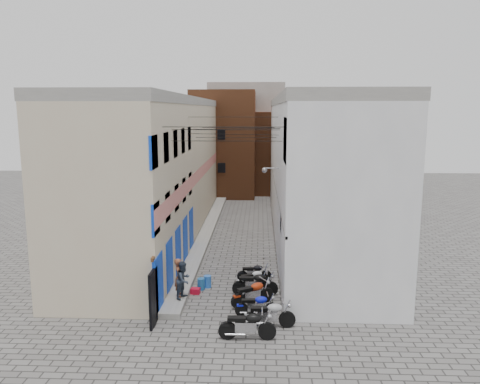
# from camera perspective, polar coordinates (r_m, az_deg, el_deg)

# --- Properties ---
(ground) EXTENTS (90.00, 90.00, 0.00)m
(ground) POSITION_cam_1_polar(r_m,az_deg,el_deg) (19.08, -2.43, -15.44)
(ground) COLOR #5C5957
(ground) RESTS_ON ground
(plinth) EXTENTS (0.90, 26.00, 0.25)m
(plinth) POSITION_cam_1_polar(r_m,az_deg,el_deg) (31.43, -4.13, -4.92)
(plinth) COLOR gray
(plinth) RESTS_ON ground
(building_left) EXTENTS (5.10, 27.00, 9.00)m
(building_left) POSITION_cam_1_polar(r_m,az_deg,el_deg) (31.03, -9.63, 3.00)
(building_left) COLOR #C7B497
(building_left) RESTS_ON ground
(building_right) EXTENTS (5.94, 26.00, 9.00)m
(building_right) POSITION_cam_1_polar(r_m,az_deg,el_deg) (30.58, 9.01, 2.93)
(building_right) COLOR silver
(building_right) RESTS_ON ground
(building_far_brick_left) EXTENTS (6.00, 6.00, 10.00)m
(building_far_brick_left) POSITION_cam_1_polar(r_m,az_deg,el_deg) (45.42, -1.96, 5.93)
(building_far_brick_left) COLOR brown
(building_far_brick_left) RESTS_ON ground
(building_far_brick_right) EXTENTS (5.00, 6.00, 8.00)m
(building_far_brick_right) POSITION_cam_1_polar(r_m,az_deg,el_deg) (47.38, 4.29, 4.87)
(building_far_brick_right) COLOR brown
(building_far_brick_right) RESTS_ON ground
(building_far_concrete) EXTENTS (8.00, 5.00, 11.00)m
(building_far_concrete) POSITION_cam_1_polar(r_m,az_deg,el_deg) (51.26, 0.80, 6.96)
(building_far_concrete) COLOR gray
(building_far_concrete) RESTS_ON ground
(far_shopfront) EXTENTS (2.00, 0.30, 2.40)m
(far_shopfront) POSITION_cam_1_polar(r_m,az_deg,el_deg) (42.97, 0.44, 0.61)
(far_shopfront) COLOR black
(far_shopfront) RESTS_ON ground
(overhead_wires) EXTENTS (5.80, 13.02, 1.32)m
(overhead_wires) POSITION_cam_1_polar(r_m,az_deg,el_deg) (24.88, -1.03, 7.52)
(overhead_wires) COLOR black
(overhead_wires) RESTS_ON ground
(motorcycle_a) EXTENTS (2.10, 0.67, 1.21)m
(motorcycle_a) POSITION_cam_1_polar(r_m,az_deg,el_deg) (17.45, 0.90, -15.77)
(motorcycle_a) COLOR black
(motorcycle_a) RESTS_ON ground
(motorcycle_b) EXTENTS (2.09, 0.81, 1.18)m
(motorcycle_b) POSITION_cam_1_polar(r_m,az_deg,el_deg) (18.32, 3.54, -14.53)
(motorcycle_b) COLOR #999A9D
(motorcycle_b) RESTS_ON ground
(motorcycle_c) EXTENTS (1.79, 0.71, 1.01)m
(motorcycle_c) POSITION_cam_1_polar(r_m,az_deg,el_deg) (19.28, 2.03, -13.50)
(motorcycle_c) COLOR #0C14BF
(motorcycle_c) RESTS_ON ground
(motorcycle_d) EXTENTS (2.07, 1.59, 1.17)m
(motorcycle_d) POSITION_cam_1_polar(r_m,az_deg,el_deg) (20.23, 1.56, -12.09)
(motorcycle_d) COLOR #AC2A0C
(motorcycle_d) RESTS_ON ground
(motorcycle_e) EXTENTS (2.06, 0.67, 1.19)m
(motorcycle_e) POSITION_cam_1_polar(r_m,az_deg,el_deg) (21.24, 1.85, -10.97)
(motorcycle_e) COLOR black
(motorcycle_e) RESTS_ON ground
(motorcycle_f) EXTENTS (1.80, 1.19, 1.00)m
(motorcycle_f) POSITION_cam_1_polar(r_m,az_deg,el_deg) (22.02, 1.64, -10.46)
(motorcycle_f) COLOR silver
(motorcycle_f) RESTS_ON ground
(motorcycle_g) EXTENTS (1.73, 0.73, 0.97)m
(motorcycle_g) POSITION_cam_1_polar(r_m,az_deg,el_deg) (22.93, 1.75, -9.66)
(motorcycle_g) COLOR black
(motorcycle_g) RESTS_ON ground
(person_a) EXTENTS (0.42, 0.62, 1.67)m
(person_a) POSITION_cam_1_polar(r_m,az_deg,el_deg) (20.61, -7.41, -10.27)
(person_a) COLOR brown
(person_a) RESTS_ON plinth
(person_b) EXTENTS (0.88, 0.96, 1.61)m
(person_b) POSITION_cam_1_polar(r_m,az_deg,el_deg) (20.39, -6.89, -10.58)
(person_b) COLOR #2D3644
(person_b) RESTS_ON plinth
(water_jug_near) EXTENTS (0.36, 0.36, 0.53)m
(water_jug_near) POSITION_cam_1_polar(r_m,az_deg,el_deg) (22.06, -4.77, -11.11)
(water_jug_near) COLOR #2163A5
(water_jug_near) RESTS_ON ground
(water_jug_far) EXTENTS (0.43, 0.43, 0.56)m
(water_jug_far) POSITION_cam_1_polar(r_m,az_deg,el_deg) (22.30, -3.99, -10.82)
(water_jug_far) COLOR blue
(water_jug_far) RESTS_ON ground
(red_crate) EXTENTS (0.44, 0.35, 0.26)m
(red_crate) POSITION_cam_1_polar(r_m,az_deg,el_deg) (21.66, -5.46, -11.92)
(red_crate) COLOR #B20C25
(red_crate) RESTS_ON ground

